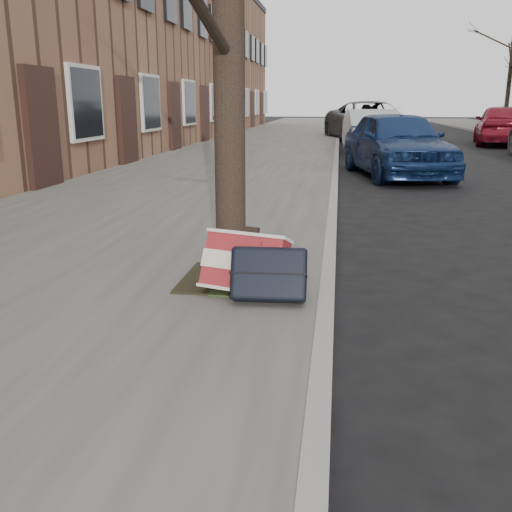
# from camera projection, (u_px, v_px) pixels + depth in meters

# --- Properties ---
(near_sidewalk) EXTENTS (5.00, 70.00, 0.12)m
(near_sidewalk) POSITION_uv_depth(u_px,v_px,m) (259.00, 150.00, 18.10)
(near_sidewalk) COLOR slate
(near_sidewalk) RESTS_ON ground
(house_near) EXTENTS (6.80, 40.00, 7.00)m
(house_near) POSITION_uv_depth(u_px,v_px,m) (88.00, 40.00, 18.96)
(house_near) COLOR brown
(house_near) RESTS_ON ground
(dirt_patch) EXTENTS (0.85, 0.85, 0.02)m
(dirt_patch) POSITION_uv_depth(u_px,v_px,m) (235.00, 279.00, 4.66)
(dirt_patch) COLOR black
(dirt_patch) RESTS_ON near_sidewalk
(suitcase_red) EXTENTS (0.69, 0.51, 0.48)m
(suitcase_red) POSITION_uv_depth(u_px,v_px,m) (245.00, 264.00, 4.24)
(suitcase_red) COLOR maroon
(suitcase_red) RESTS_ON near_sidewalk
(suitcase_navy) EXTENTS (0.56, 0.34, 0.43)m
(suitcase_navy) POSITION_uv_depth(u_px,v_px,m) (269.00, 274.00, 4.10)
(suitcase_navy) COLOR black
(suitcase_navy) RESTS_ON near_sidewalk
(car_near_front) EXTENTS (2.41, 4.30, 1.38)m
(car_near_front) POSITION_uv_depth(u_px,v_px,m) (397.00, 143.00, 11.92)
(car_near_front) COLOR navy
(car_near_front) RESTS_ON ground
(car_near_mid) EXTENTS (1.71, 4.07, 1.31)m
(car_near_mid) POSITION_uv_depth(u_px,v_px,m) (371.00, 132.00, 17.13)
(car_near_mid) COLOR #B9BCC1
(car_near_mid) RESTS_ON ground
(car_near_back) EXTENTS (3.91, 6.08, 1.56)m
(car_near_back) POSITION_uv_depth(u_px,v_px,m) (370.00, 121.00, 22.56)
(car_near_back) COLOR #3D3C42
(car_near_back) RESTS_ON ground
(car_far_back) EXTENTS (2.50, 4.57, 1.47)m
(car_far_back) POSITION_uv_depth(u_px,v_px,m) (501.00, 124.00, 20.60)
(car_far_back) COLOR maroon
(car_far_back) RESTS_ON ground
(tree_far_c) EXTENTS (0.21, 0.21, 4.61)m
(tree_far_c) POSITION_uv_depth(u_px,v_px,m) (509.00, 83.00, 28.75)
(tree_far_c) COLOR black
(tree_far_c) RESTS_ON far_sidewalk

